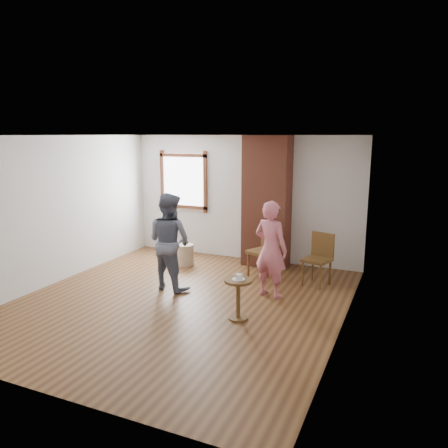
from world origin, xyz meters
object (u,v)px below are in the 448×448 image
at_px(side_table, 238,293).
at_px(man, 169,241).
at_px(person_pink, 271,249).
at_px(dining_chair_left, 266,248).
at_px(dining_chair_right, 319,256).
at_px(stoneware_crock, 186,255).

xyz_separation_m(side_table, man, (-1.56, 0.74, 0.43)).
xyz_separation_m(side_table, person_pink, (0.14, 1.07, 0.39)).
relative_size(side_table, person_pink, 0.38).
bearing_deg(side_table, dining_chair_left, 96.50).
distance_m(dining_chair_right, person_pink, 1.12).
bearing_deg(side_table, man, 154.63).
bearing_deg(man, person_pink, -156.84).
xyz_separation_m(man, person_pink, (1.70, 0.33, -0.04)).
relative_size(stoneware_crock, person_pink, 0.27).
bearing_deg(man, dining_chair_right, -139.61).
bearing_deg(stoneware_crock, man, -72.60).
xyz_separation_m(dining_chair_left, dining_chair_right, (0.97, 0.03, -0.05)).
bearing_deg(side_table, stoneware_crock, 133.91).
height_order(stoneware_crock, dining_chair_left, dining_chair_left).
distance_m(stoneware_crock, man, 1.50).
xyz_separation_m(stoneware_crock, person_pink, (2.11, -0.98, 0.58)).
height_order(dining_chair_left, person_pink, person_pink).
xyz_separation_m(dining_chair_right, man, (-2.30, -1.23, 0.32)).
relative_size(stoneware_crock, dining_chair_right, 0.46).
xyz_separation_m(dining_chair_left, man, (-1.34, -1.20, 0.26)).
xyz_separation_m(stoneware_crock, dining_chair_left, (1.75, -0.10, 0.35)).
bearing_deg(side_table, person_pink, 82.72).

